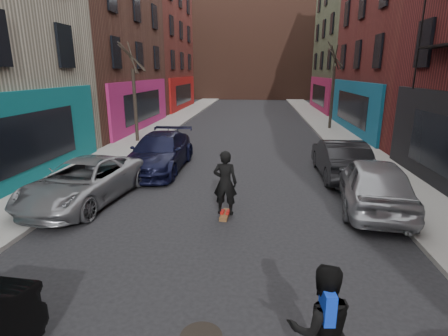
% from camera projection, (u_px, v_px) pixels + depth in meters
% --- Properties ---
extents(sidewalk_left, '(2.50, 84.00, 0.13)m').
position_uv_depth(sidewalk_left, '(180.00, 117.00, 32.50)').
color(sidewalk_left, gray).
rests_on(sidewalk_left, ground).
extents(sidewalk_right, '(2.50, 84.00, 0.13)m').
position_uv_depth(sidewalk_right, '(317.00, 118.00, 31.31)').
color(sidewalk_right, gray).
rests_on(sidewalk_right, ground).
extents(building_far, '(40.00, 10.00, 14.00)m').
position_uv_depth(building_far, '(254.00, 52.00, 54.96)').
color(building_far, '#47281E').
rests_on(building_far, ground).
extents(tree_left_far, '(2.00, 2.00, 6.50)m').
position_uv_depth(tree_left_far, '(134.00, 85.00, 20.10)').
color(tree_left_far, black).
rests_on(tree_left_far, sidewalk_left).
extents(tree_right_far, '(2.00, 2.00, 6.80)m').
position_uv_depth(tree_right_far, '(333.00, 80.00, 24.63)').
color(tree_right_far, black).
rests_on(tree_right_far, sidewalk_right).
extents(parked_left_far, '(2.98, 5.30, 1.40)m').
position_uv_depth(parked_left_far, '(84.00, 181.00, 11.37)').
color(parked_left_far, gray).
rests_on(parked_left_far, ground).
extents(parked_left_end, '(2.22, 5.39, 1.56)m').
position_uv_depth(parked_left_end, '(160.00, 152.00, 15.10)').
color(parked_left_end, black).
rests_on(parked_left_end, ground).
extents(parked_right_far, '(2.51, 5.01, 1.64)m').
position_uv_depth(parked_right_far, '(373.00, 183.00, 10.84)').
color(parked_right_far, '#95979D').
rests_on(parked_right_far, ground).
extents(parked_right_end, '(1.63, 4.66, 1.53)m').
position_uv_depth(parked_right_end, '(340.00, 158.00, 14.11)').
color(parked_right_end, black).
rests_on(parked_right_end, ground).
extents(skateboard, '(0.28, 0.82, 0.10)m').
position_uv_depth(skateboard, '(225.00, 215.00, 10.36)').
color(skateboard, brown).
rests_on(skateboard, ground).
extents(skateboarder, '(0.73, 0.51, 1.91)m').
position_uv_depth(skateboarder, '(225.00, 183.00, 10.09)').
color(skateboarder, black).
rests_on(skateboarder, skateboard).
extents(pedestrian, '(0.96, 0.78, 1.83)m').
position_uv_depth(pedestrian, '(321.00, 328.00, 4.57)').
color(pedestrian, black).
rests_on(pedestrian, ground).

